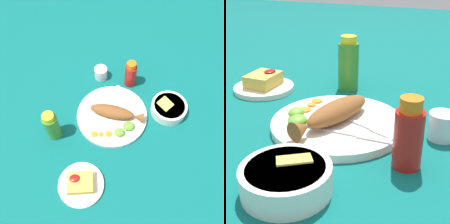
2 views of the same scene
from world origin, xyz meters
TOP-DOWN VIEW (x-y plane):
  - ground_plane at (0.00, 0.00)m, footprint 4.00×4.00m
  - main_plate at (0.00, 0.00)m, footprint 0.30×0.30m
  - fried_fish at (-0.01, 0.00)m, footprint 0.23×0.11m
  - fork_near at (-0.01, -0.08)m, footprint 0.08×0.18m
  - fork_far at (-0.05, -0.06)m, footprint 0.02×0.19m
  - carrot_slice_near at (0.08, 0.09)m, footprint 0.03×0.03m
  - carrot_slice_mid at (0.05, 0.09)m, footprint 0.02×0.02m
  - carrot_slice_far at (0.02, 0.09)m, footprint 0.03×0.03m
  - lime_wedge_main at (-0.02, 0.09)m, footprint 0.04×0.04m
  - lime_wedge_side at (-0.06, 0.07)m, footprint 0.05×0.04m
  - hot_sauce_bottle_red at (-0.09, -0.18)m, footprint 0.05×0.05m
  - hot_sauce_bottle_green at (0.24, 0.07)m, footprint 0.06×0.06m
  - salt_cup at (0.04, -0.22)m, footprint 0.06×0.06m
  - side_plate_fries at (0.13, 0.29)m, footprint 0.17×0.17m
  - fries_pile at (0.13, 0.29)m, footprint 0.09×0.08m
  - guacamole_bowl at (-0.25, -0.01)m, footprint 0.15×0.15m

SIDE VIEW (x-z plane):
  - ground_plane at x=0.00m, z-range 0.00..0.00m
  - side_plate_fries at x=0.13m, z-range 0.00..0.01m
  - main_plate at x=0.00m, z-range 0.00..0.02m
  - fork_near at x=-0.01m, z-range 0.02..0.02m
  - fork_far at x=-0.05m, z-range 0.02..0.02m
  - carrot_slice_near at x=0.08m, z-range 0.02..0.02m
  - carrot_slice_mid at x=0.05m, z-range 0.02..0.02m
  - carrot_slice_far at x=0.02m, z-range 0.02..0.02m
  - salt_cup at x=0.04m, z-range 0.00..0.05m
  - guacamole_bowl at x=-0.25m, z-range 0.00..0.06m
  - lime_wedge_main at x=-0.02m, z-range 0.02..0.04m
  - lime_wedge_side at x=-0.06m, z-range 0.02..0.04m
  - fries_pile at x=0.13m, z-range 0.01..0.05m
  - fried_fish at x=-0.01m, z-range 0.02..0.06m
  - hot_sauce_bottle_red at x=-0.09m, z-range -0.01..0.13m
  - hot_sauce_bottle_green at x=0.24m, z-range 0.00..0.15m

